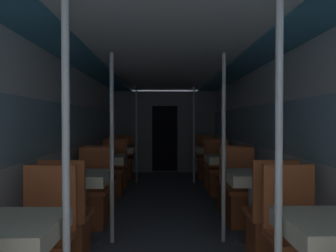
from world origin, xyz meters
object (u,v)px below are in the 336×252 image
at_px(dining_table_left_0, 8,244).
at_px(chair_right_near_1, 269,230).
at_px(support_pole_left_1, 112,148).
at_px(chair_left_near_3, 117,173).
at_px(chair_right_far_3, 206,165).
at_px(dining_table_right_2, 224,164).
at_px(dining_table_left_2, 108,164).
at_px(chair_left_far_2, 113,178).
at_px(dining_table_right_1, 254,184).
at_px(support_pole_left_3, 136,134).
at_px(chair_right_near_3, 213,172).
at_px(dining_table_left_3, 121,153).
at_px(chair_right_near_2, 231,191).
at_px(chair_left_near_2, 101,191).
at_px(chair_left_near_1, 67,231).
at_px(support_pole_right_3, 194,134).
at_px(support_pole_left_0, 66,173).
at_px(dining_table_right_3, 209,153).
at_px(dining_table_right_0, 335,242).
at_px(support_pole_right_1, 224,148).
at_px(chair_right_far_2, 219,178).
at_px(support_pole_right_0, 279,173).
at_px(chair_left_far_3, 124,165).
at_px(chair_left_far_1, 92,202).
at_px(dining_table_left_1, 82,185).
at_px(chair_right_far_1, 241,201).

relative_size(dining_table_left_0, chair_right_near_1, 0.78).
relative_size(support_pole_left_1, chair_left_near_3, 2.10).
height_order(chair_right_near_1, chair_right_far_3, same).
bearing_deg(dining_table_right_2, dining_table_left_2, 180.00).
xyz_separation_m(chair_left_far_2, chair_left_near_3, (0.00, 0.61, 0.00)).
bearing_deg(dining_table_right_1, support_pole_left_3, 114.63).
bearing_deg(chair_right_near_3, chair_left_far_2, -161.98).
relative_size(dining_table_left_3, chair_right_near_2, 0.78).
distance_m(dining_table_left_2, chair_left_near_2, 0.63).
height_order(dining_table_left_2, chair_left_near_3, chair_left_near_3).
bearing_deg(chair_left_far_2, chair_left_near_1, 90.00).
bearing_deg(chair_right_near_1, support_pole_right_3, 94.81).
bearing_deg(support_pole_left_0, chair_right_near_3, 71.12).
xyz_separation_m(dining_table_right_3, chair_right_far_3, (0.00, 0.54, -0.32)).
bearing_deg(support_pole_left_0, chair_left_far_2, 94.81).
relative_size(dining_table_right_0, chair_right_near_3, 0.78).
bearing_deg(chair_right_near_3, dining_table_right_0, -90.00).
xyz_separation_m(support_pole_right_1, chair_right_far_2, (0.33, 2.23, -0.73)).
relative_size(dining_table_right_2, chair_right_far_3, 0.78).
bearing_deg(chair_left_near_3, chair_left_far_2, -90.00).
xyz_separation_m(support_pole_left_1, support_pole_right_0, (1.22, -1.69, 0.00)).
xyz_separation_m(dining_table_left_2, support_pole_left_3, (0.33, 1.69, 0.40)).
height_order(chair_left_far_3, support_pole_right_1, support_pole_right_1).
relative_size(chair_left_far_1, chair_right_far_2, 1.00).
relative_size(chair_left_far_1, dining_table_right_1, 1.29).
height_order(dining_table_left_2, dining_table_right_3, same).
relative_size(support_pole_left_0, support_pole_right_0, 1.00).
relative_size(dining_table_left_2, chair_left_far_2, 0.78).
bearing_deg(chair_right_far_3, chair_right_near_2, 90.00).
xyz_separation_m(dining_table_left_1, chair_left_near_2, (0.00, 1.15, -0.32)).
height_order(dining_table_right_0, dining_table_right_2, same).
bearing_deg(chair_right_near_1, support_pole_left_0, -143.41).
distance_m(chair_left_near_2, support_pole_right_0, 3.32).
relative_size(chair_right_far_2, support_pole_right_3, 0.48).
relative_size(dining_table_right_3, chair_right_far_3, 0.78).
distance_m(chair_left_near_2, chair_right_near_2, 1.88).
height_order(dining_table_left_2, chair_right_far_1, chair_right_far_1).
distance_m(support_pole_left_0, chair_right_near_3, 4.85).
bearing_deg(chair_right_far_3, chair_left_near_3, 29.85).
bearing_deg(dining_table_left_2, chair_right_far_3, 49.86).
bearing_deg(chair_left_far_2, support_pole_right_0, 111.58).
bearing_deg(support_pole_left_1, chair_left_near_3, 96.63).
height_order(dining_table_left_0, chair_left_near_1, chair_left_near_1).
distance_m(dining_table_left_1, support_pole_left_3, 3.43).
height_order(support_pole_left_0, chair_left_near_1, support_pole_left_0).
distance_m(chair_left_far_3, chair_right_near_3, 2.17).
xyz_separation_m(chair_left_far_2, support_pole_right_3, (1.55, 1.15, 0.73)).
distance_m(support_pole_left_0, support_pole_left_3, 5.08).
xyz_separation_m(dining_table_left_0, chair_left_near_3, (0.00, 4.54, -0.32)).
bearing_deg(chair_right_far_3, dining_table_left_3, 16.01).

